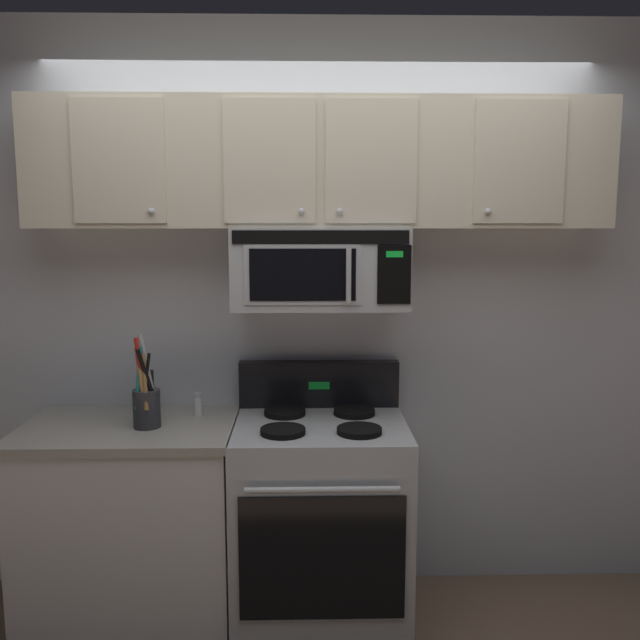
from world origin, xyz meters
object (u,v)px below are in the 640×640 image
object	(u,v)px
stove_range	(320,516)
pepper_mill	(148,392)
over_range_microwave	(320,268)
utensil_crock_charcoal	(146,401)
salt_shaker	(198,404)

from	to	relation	value
stove_range	pepper_mill	world-z (taller)	stove_range
over_range_microwave	pepper_mill	size ratio (longest dim) A/B	3.72
over_range_microwave	utensil_crock_charcoal	world-z (taller)	over_range_microwave
over_range_microwave	pepper_mill	bearing A→B (deg)	176.21
utensil_crock_charcoal	pepper_mill	xyz separation A→B (m)	(-0.04, 0.21, -0.01)
stove_range	pepper_mill	size ratio (longest dim) A/B	5.48
over_range_microwave	stove_range	bearing A→B (deg)	-89.86
salt_shaker	pepper_mill	bearing A→B (deg)	172.93
stove_range	utensil_crock_charcoal	world-z (taller)	utensil_crock_charcoal
stove_range	salt_shaker	xyz separation A→B (m)	(-0.56, 0.14, 0.48)
stove_range	over_range_microwave	size ratio (longest dim) A/B	1.47
utensil_crock_charcoal	salt_shaker	world-z (taller)	utensil_crock_charcoal
stove_range	utensil_crock_charcoal	size ratio (longest dim) A/B	2.79
over_range_microwave	utensil_crock_charcoal	distance (m)	0.95
over_range_microwave	pepper_mill	xyz separation A→B (m)	(-0.79, 0.05, -0.57)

